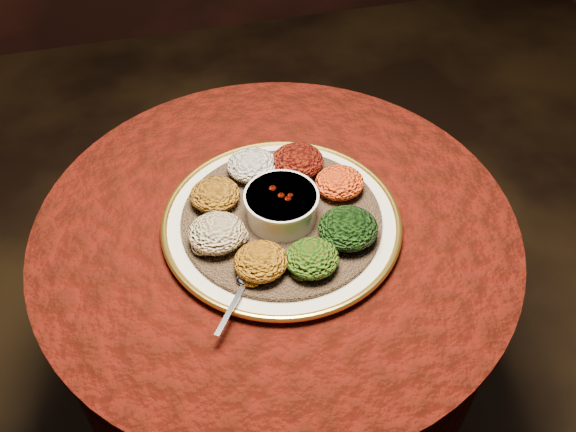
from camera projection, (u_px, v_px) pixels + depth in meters
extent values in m
plane|color=black|center=(279.00, 400.00, 1.80)|extent=(4.00, 4.00, 0.00)
cylinder|color=black|center=(279.00, 397.00, 1.79)|extent=(0.44, 0.44, 0.04)
cylinder|color=black|center=(278.00, 334.00, 1.55)|extent=(0.12, 0.12, 0.68)
cylinder|color=black|center=(276.00, 237.00, 1.29)|extent=(0.80, 0.80, 0.04)
cylinder|color=#3A0904|center=(277.00, 280.00, 1.40)|extent=(0.93, 0.93, 0.34)
cylinder|color=#3A0904|center=(276.00, 228.00, 1.27)|extent=(0.96, 0.96, 0.01)
cylinder|color=silver|center=(282.00, 223.00, 1.26)|extent=(0.59, 0.59, 0.02)
torus|color=gold|center=(282.00, 221.00, 1.25)|extent=(0.47, 0.47, 0.01)
cylinder|color=brown|center=(282.00, 218.00, 1.25)|extent=(0.45, 0.45, 0.01)
cylinder|color=silver|center=(281.00, 206.00, 1.22)|extent=(0.13, 0.13, 0.06)
cylinder|color=silver|center=(281.00, 196.00, 1.20)|extent=(0.14, 0.14, 0.01)
cylinder|color=#551204|center=(281.00, 200.00, 1.21)|extent=(0.11, 0.11, 0.01)
ellipsoid|color=silver|center=(247.00, 278.00, 1.13)|extent=(0.04, 0.03, 0.01)
cube|color=silver|center=(231.00, 309.00, 1.09)|extent=(0.07, 0.10, 0.00)
ellipsoid|color=silver|center=(252.00, 165.00, 1.31)|extent=(0.10, 0.10, 0.05)
ellipsoid|color=black|center=(297.00, 161.00, 1.31)|extent=(0.11, 0.10, 0.05)
ellipsoid|color=#C26E10|center=(340.00, 183.00, 1.27)|extent=(0.10, 0.09, 0.05)
ellipsoid|color=black|center=(348.00, 228.00, 1.19)|extent=(0.11, 0.11, 0.05)
ellipsoid|color=#972209|center=(312.00, 258.00, 1.14)|extent=(0.10, 0.09, 0.05)
ellipsoid|color=#A05D0E|center=(261.00, 261.00, 1.14)|extent=(0.10, 0.09, 0.05)
ellipsoid|color=maroon|center=(217.00, 233.00, 1.18)|extent=(0.11, 0.10, 0.05)
ellipsoid|color=#975F12|center=(215.00, 195.00, 1.25)|extent=(0.10, 0.09, 0.05)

